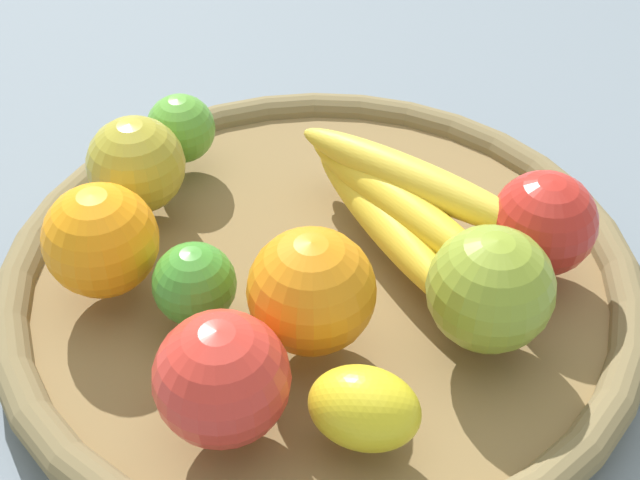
# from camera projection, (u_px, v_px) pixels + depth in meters

# --- Properties ---
(ground_plane) EXTENTS (2.40, 2.40, 0.00)m
(ground_plane) POSITION_uv_depth(u_px,v_px,m) (320.00, 304.00, 0.63)
(ground_plane) COLOR slate
(ground_plane) RESTS_ON ground
(basket) EXTENTS (0.42, 0.42, 0.04)m
(basket) POSITION_uv_depth(u_px,v_px,m) (320.00, 284.00, 0.62)
(basket) COLOR olive
(basket) RESTS_ON ground_plane
(lime_0) EXTENTS (0.07, 0.07, 0.05)m
(lime_0) POSITION_uv_depth(u_px,v_px,m) (194.00, 284.00, 0.55)
(lime_0) COLOR #42922E
(lime_0) RESTS_ON basket
(banana_bunch) EXTENTS (0.16, 0.18, 0.05)m
(banana_bunch) POSITION_uv_depth(u_px,v_px,m) (401.00, 203.00, 0.61)
(banana_bunch) COLOR yellow
(banana_bunch) RESTS_ON basket
(lime_1) EXTENTS (0.05, 0.05, 0.05)m
(lime_1) POSITION_uv_depth(u_px,v_px,m) (181.00, 129.00, 0.67)
(lime_1) COLOR #5AA335
(lime_1) RESTS_ON basket
(apple_1) EXTENTS (0.09, 0.09, 0.07)m
(apple_1) POSITION_uv_depth(u_px,v_px,m) (544.00, 223.00, 0.58)
(apple_1) COLOR red
(apple_1) RESTS_ON basket
(lemon_0) EXTENTS (0.05, 0.07, 0.04)m
(lemon_0) POSITION_uv_depth(u_px,v_px,m) (364.00, 408.00, 0.49)
(lemon_0) COLOR yellow
(lemon_0) RESTS_ON basket
(orange_1) EXTENTS (0.09, 0.09, 0.07)m
(orange_1) POSITION_uv_depth(u_px,v_px,m) (312.00, 291.00, 0.53)
(orange_1) COLOR orange
(orange_1) RESTS_ON basket
(orange_0) EXTENTS (0.09, 0.09, 0.07)m
(orange_0) POSITION_uv_depth(u_px,v_px,m) (101.00, 240.00, 0.57)
(orange_0) COLOR orange
(orange_0) RESTS_ON basket
(apple_2) EXTENTS (0.09, 0.09, 0.07)m
(apple_2) POSITION_uv_depth(u_px,v_px,m) (490.00, 289.00, 0.53)
(apple_2) COLOR olive
(apple_2) RESTS_ON basket
(apple_3) EXTENTS (0.08, 0.08, 0.07)m
(apple_3) POSITION_uv_depth(u_px,v_px,m) (222.00, 379.00, 0.48)
(apple_3) COLOR red
(apple_3) RESTS_ON basket
(apple_0) EXTENTS (0.07, 0.07, 0.07)m
(apple_0) POSITION_uv_depth(u_px,v_px,m) (136.00, 165.00, 0.63)
(apple_0) COLOR #AB9F2F
(apple_0) RESTS_ON basket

